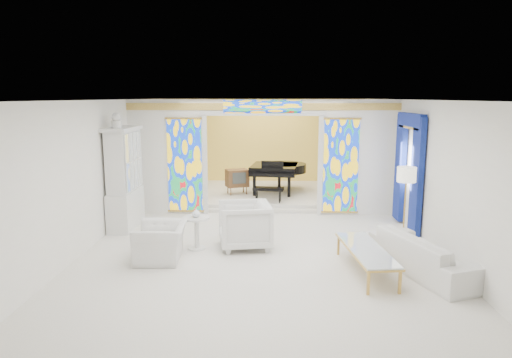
{
  "coord_description": "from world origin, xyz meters",
  "views": [
    {
      "loc": [
        0.19,
        -9.83,
        3.06
      ],
      "look_at": [
        -0.12,
        0.2,
        1.25
      ],
      "focal_mm": 32.0,
      "sensor_mm": 36.0,
      "label": 1
    }
  ],
  "objects_px": {
    "armchair_left": "(161,242)",
    "armchair_right": "(244,225)",
    "china_cabinet": "(125,179)",
    "grand_piano": "(279,169)",
    "tv_console": "(237,178)",
    "coffee_table": "(366,250)",
    "sofa": "(426,254)"
  },
  "relations": [
    {
      "from": "armchair_left",
      "to": "armchair_right",
      "type": "xyz_separation_m",
      "value": [
        1.55,
        0.76,
        0.13
      ]
    },
    {
      "from": "china_cabinet",
      "to": "armchair_left",
      "type": "relative_size",
      "value": 2.57
    },
    {
      "from": "china_cabinet",
      "to": "armchair_right",
      "type": "height_order",
      "value": "china_cabinet"
    },
    {
      "from": "grand_piano",
      "to": "tv_console",
      "type": "distance_m",
      "value": 1.33
    },
    {
      "from": "china_cabinet",
      "to": "armchair_right",
      "type": "bearing_deg",
      "value": -25.91
    },
    {
      "from": "armchair_left",
      "to": "grand_piano",
      "type": "height_order",
      "value": "grand_piano"
    },
    {
      "from": "armchair_right",
      "to": "coffee_table",
      "type": "relative_size",
      "value": 0.51
    },
    {
      "from": "sofa",
      "to": "coffee_table",
      "type": "bearing_deg",
      "value": 71.85
    },
    {
      "from": "armchair_right",
      "to": "grand_piano",
      "type": "relative_size",
      "value": 0.39
    },
    {
      "from": "armchair_left",
      "to": "tv_console",
      "type": "height_order",
      "value": "tv_console"
    },
    {
      "from": "coffee_table",
      "to": "tv_console",
      "type": "height_order",
      "value": "tv_console"
    },
    {
      "from": "sofa",
      "to": "coffee_table",
      "type": "distance_m",
      "value": 1.06
    },
    {
      "from": "tv_console",
      "to": "armchair_left",
      "type": "bearing_deg",
      "value": -123.3
    },
    {
      "from": "china_cabinet",
      "to": "grand_piano",
      "type": "bearing_deg",
      "value": 42.82
    },
    {
      "from": "armchair_right",
      "to": "sofa",
      "type": "bearing_deg",
      "value": 59.3
    },
    {
      "from": "coffee_table",
      "to": "grand_piano",
      "type": "height_order",
      "value": "grand_piano"
    },
    {
      "from": "coffee_table",
      "to": "sofa",
      "type": "bearing_deg",
      "value": 1.55
    },
    {
      "from": "sofa",
      "to": "grand_piano",
      "type": "bearing_deg",
      "value": 2.48
    },
    {
      "from": "coffee_table",
      "to": "armchair_right",
      "type": "bearing_deg",
      "value": 149.61
    },
    {
      "from": "china_cabinet",
      "to": "sofa",
      "type": "distance_m",
      "value": 6.77
    },
    {
      "from": "armchair_right",
      "to": "tv_console",
      "type": "xyz_separation_m",
      "value": [
        -0.47,
        4.42,
        0.19
      ]
    },
    {
      "from": "china_cabinet",
      "to": "tv_console",
      "type": "bearing_deg",
      "value": 51.1
    },
    {
      "from": "armchair_left",
      "to": "grand_piano",
      "type": "relative_size",
      "value": 0.4
    },
    {
      "from": "china_cabinet",
      "to": "armchair_right",
      "type": "distance_m",
      "value": 3.29
    },
    {
      "from": "coffee_table",
      "to": "tv_console",
      "type": "xyz_separation_m",
      "value": [
        -2.68,
        5.72,
        0.26
      ]
    },
    {
      "from": "armchair_right",
      "to": "sofa",
      "type": "relative_size",
      "value": 0.45
    },
    {
      "from": "china_cabinet",
      "to": "coffee_table",
      "type": "distance_m",
      "value": 5.84
    },
    {
      "from": "coffee_table",
      "to": "tv_console",
      "type": "distance_m",
      "value": 6.32
    },
    {
      "from": "china_cabinet",
      "to": "grand_piano",
      "type": "height_order",
      "value": "china_cabinet"
    },
    {
      "from": "armchair_left",
      "to": "armchair_right",
      "type": "relative_size",
      "value": 1.02
    },
    {
      "from": "grand_piano",
      "to": "sofa",
      "type": "bearing_deg",
      "value": -60.41
    },
    {
      "from": "grand_piano",
      "to": "armchair_left",
      "type": "bearing_deg",
      "value": -105.3
    }
  ]
}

